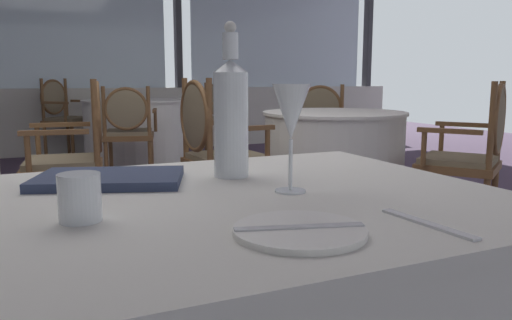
{
  "coord_description": "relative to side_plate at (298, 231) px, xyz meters",
  "views": [
    {
      "loc": [
        -0.36,
        -2.55,
        0.97
      ],
      "look_at": [
        0.08,
        -1.57,
        0.79
      ],
      "focal_mm": 35.32,
      "sensor_mm": 36.0,
      "label": 1
    }
  ],
  "objects": [
    {
      "name": "wine_glass",
      "position": [
        0.13,
        0.26,
        0.16
      ],
      "size": [
        0.08,
        0.08,
        0.22
      ],
      "color": "white",
      "rests_on": "foreground_table"
    },
    {
      "name": "dining_chair_2_2",
      "position": [
        0.5,
        4.19,
        -0.21
      ],
      "size": [
        0.61,
        0.56,
        0.9
      ],
      "rotation": [
        0.0,
        0.0,
        7.6
      ],
      "color": "brown",
      "rests_on": "ground_plane"
    },
    {
      "name": "dining_chair_0_1",
      "position": [
        2.05,
        3.26,
        -0.2
      ],
      "size": [
        0.64,
        0.62,
        0.92
      ],
      "rotation": [
        0.0,
        0.0,
        10.54
      ],
      "color": "brown",
      "rests_on": "ground_plane"
    },
    {
      "name": "dining_chair_0_2",
      "position": [
        0.7,
        2.35,
        -0.18
      ],
      "size": [
        0.5,
        0.56,
        0.97
      ],
      "rotation": [
        0.0,
        0.0,
        12.64
      ],
      "color": "brown",
      "rests_on": "ground_plane"
    },
    {
      "name": "background_table_0",
      "position": [
        1.64,
        2.41,
        -0.37
      ],
      "size": [
        1.03,
        1.03,
        0.74
      ],
      "color": "silver",
      "rests_on": "ground_plane"
    },
    {
      "name": "water_bottle",
      "position": [
        0.08,
        0.47,
        0.14
      ],
      "size": [
        0.08,
        0.08,
        0.36
      ],
      "color": "white",
      "rests_on": "foreground_table"
    },
    {
      "name": "dining_chair_2_0",
      "position": [
        1.72,
        5.44,
        -0.2
      ],
      "size": [
        0.57,
        0.62,
        0.92
      ],
      "rotation": [
        0.0,
        0.0,
        3.41
      ],
      "color": "brown",
      "rests_on": "ground_plane"
    },
    {
      "name": "dining_chair_1_0",
      "position": [
        -0.09,
        2.58,
        -0.18
      ],
      "size": [
        0.52,
        0.58,
        0.97
      ],
      "rotation": [
        0.0,
        0.0,
        9.3
      ],
      "color": "brown",
      "rests_on": "ground_plane"
    },
    {
      "name": "menu_book",
      "position": [
        -0.2,
        0.5,
        0.01
      ],
      "size": [
        0.37,
        0.3,
        0.02
      ],
      "primitive_type": "cube",
      "rotation": [
        0.0,
        0.0,
        -0.34
      ],
      "color": "#2D3856",
      "rests_on": "foreground_table"
    },
    {
      "name": "dining_chair_2_1",
      "position": [
        0.03,
        5.87,
        -0.17
      ],
      "size": [
        0.66,
        0.66,
        0.97
      ],
      "rotation": [
        0.0,
        0.0,
        5.51
      ],
      "color": "brown",
      "rests_on": "ground_plane"
    },
    {
      "name": "ground_plane",
      "position": [
        0.0,
        1.91,
        -0.74
      ],
      "size": [
        15.15,
        15.15,
        0.0
      ],
      "primitive_type": "plane",
      "color": "#47384C"
    },
    {
      "name": "water_tumbler",
      "position": [
        -0.29,
        0.21,
        0.03
      ],
      "size": [
        0.07,
        0.07,
        0.08
      ],
      "primitive_type": "cylinder",
      "color": "white",
      "rests_on": "foreground_table"
    },
    {
      "name": "background_table_2",
      "position": [
        0.75,
        5.17,
        -0.37
      ],
      "size": [
        1.16,
        1.16,
        0.74
      ],
      "color": "silver",
      "rests_on": "ground_plane"
    },
    {
      "name": "window_wall_far",
      "position": [
        0.0,
        6.29,
        0.35
      ],
      "size": [
        10.16,
        0.14,
        2.71
      ],
      "color": "beige",
      "rests_on": "ground_plane"
    },
    {
      "name": "side_plate",
      "position": [
        0.0,
        0.0,
        0.0
      ],
      "size": [
        0.2,
        0.2,
        0.01
      ],
      "primitive_type": "cylinder",
      "color": "white",
      "rests_on": "foreground_table"
    },
    {
      "name": "dining_chair_0_0",
      "position": [
        2.17,
        1.63,
        -0.19
      ],
      "size": [
        0.66,
        0.64,
        0.95
      ],
      "rotation": [
        0.0,
        0.0,
        8.45
      ],
      "color": "brown",
      "rests_on": "ground_plane"
    },
    {
      "name": "butter_knife",
      "position": [
        0.0,
        0.0,
        0.01
      ],
      "size": [
        0.2,
        0.07,
        0.0
      ],
      "primitive_type": "cube",
      "rotation": [
        0.0,
        0.0,
        -0.28
      ],
      "color": "silver",
      "rests_on": "foreground_table"
    },
    {
      "name": "dinner_fork",
      "position": [
        0.21,
        -0.04,
        -0.0
      ],
      "size": [
        0.03,
        0.19,
        0.0
      ],
      "primitive_type": "cube",
      "rotation": [
        0.0,
        0.0,
        1.64
      ],
      "color": "silver",
      "rests_on": "foreground_table"
    }
  ]
}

